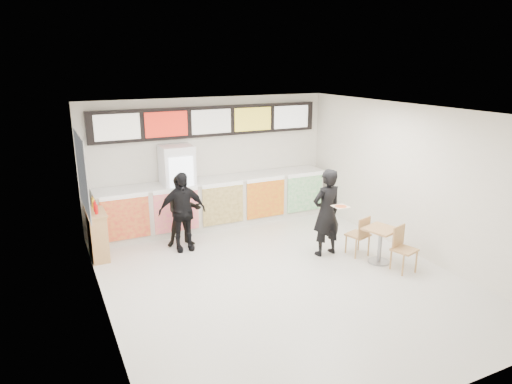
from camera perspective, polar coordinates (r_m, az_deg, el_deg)
floor at (r=8.45m, az=2.95°, el=-10.64°), size 7.00×7.00×0.00m
ceiling at (r=7.60m, az=3.27°, el=10.03°), size 7.00×7.00×0.00m
wall_back at (r=10.99m, az=-5.72°, el=3.92°), size 6.00×0.00×6.00m
wall_left at (r=7.02m, az=-18.94°, el=-3.90°), size 0.00×7.00×7.00m
wall_right at (r=9.66m, az=18.91°, el=1.43°), size 0.00×7.00×7.00m
service_counter at (r=10.86m, az=-4.84°, el=-1.28°), size 5.56×0.77×1.14m
menu_board at (r=10.75m, az=-5.70°, el=8.79°), size 5.50×0.14×0.70m
drinks_fridge at (r=10.47m, az=-9.71°, el=0.34°), size 0.70×0.67×2.00m
mirror_panel at (r=9.31m, az=-20.97°, el=2.29°), size 0.01×2.00×1.50m
customer_main at (r=9.19m, az=8.80°, el=-2.56°), size 0.68×0.47×1.78m
customer_left at (r=9.69m, az=-9.05°, el=-2.36°), size 0.82×0.68×1.54m
customer_mid at (r=9.45m, az=-9.21°, el=-2.44°), size 1.00×0.47×1.66m
pizza_slice at (r=8.76m, az=10.53°, el=-1.75°), size 0.36×0.36×0.02m
cafe_table at (r=9.17m, az=15.29°, el=-5.67°), size 0.79×1.49×0.84m
condiment_ledge at (r=9.62m, az=-19.20°, el=-4.92°), size 0.35×0.87×1.16m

